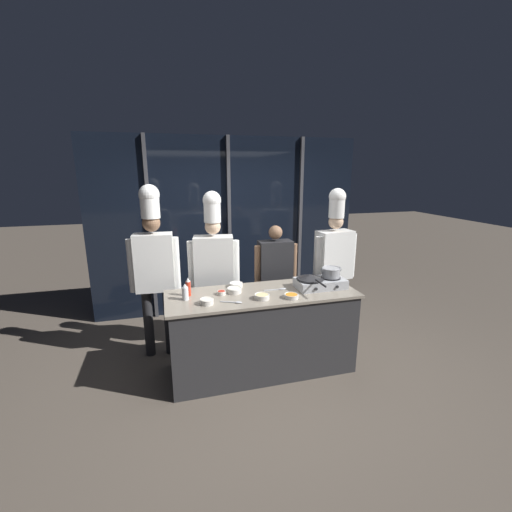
{
  "coord_description": "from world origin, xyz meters",
  "views": [
    {
      "loc": [
        -0.99,
        -3.34,
        2.23
      ],
      "look_at": [
        0.0,
        0.25,
        1.27
      ],
      "focal_mm": 24.0,
      "sensor_mm": 36.0,
      "label": 1
    }
  ],
  "objects_px": {
    "prep_bowl_chili_flakes": "(221,292)",
    "serving_spoon_slotted": "(280,289)",
    "frying_pan": "(310,277)",
    "prep_bowl_garlic": "(207,301)",
    "person_guest": "(275,272)",
    "prep_bowl_bean_sprouts": "(234,290)",
    "serving_spoon_solid": "(235,302)",
    "prep_bowl_carrots": "(291,296)",
    "chef_head": "(154,260)",
    "prep_bowl_rice": "(236,285)",
    "stock_pot": "(331,272)",
    "squeeze_bottle_clear": "(185,292)",
    "chef_sous": "(214,263)",
    "portable_stove": "(320,283)",
    "prep_bowl_ginger": "(262,296)",
    "chef_line": "(334,255)",
    "squeeze_bottle_chili": "(188,287)"
  },
  "relations": [
    {
      "from": "squeeze_bottle_chili",
      "to": "prep_bowl_garlic",
      "type": "bearing_deg",
      "value": -61.77
    },
    {
      "from": "serving_spoon_slotted",
      "to": "chef_sous",
      "type": "relative_size",
      "value": 0.13
    },
    {
      "from": "prep_bowl_ginger",
      "to": "prep_bowl_chili_flakes",
      "type": "bearing_deg",
      "value": 148.4
    },
    {
      "from": "squeeze_bottle_clear",
      "to": "chef_sous",
      "type": "relative_size",
      "value": 0.09
    },
    {
      "from": "prep_bowl_ginger",
      "to": "portable_stove",
      "type": "bearing_deg",
      "value": 12.23
    },
    {
      "from": "prep_bowl_garlic",
      "to": "serving_spoon_slotted",
      "type": "height_order",
      "value": "prep_bowl_garlic"
    },
    {
      "from": "serving_spoon_solid",
      "to": "frying_pan",
      "type": "bearing_deg",
      "value": 11.89
    },
    {
      "from": "prep_bowl_bean_sprouts",
      "to": "prep_bowl_carrots",
      "type": "height_order",
      "value": "prep_bowl_bean_sprouts"
    },
    {
      "from": "prep_bowl_chili_flakes",
      "to": "person_guest",
      "type": "height_order",
      "value": "person_guest"
    },
    {
      "from": "prep_bowl_ginger",
      "to": "prep_bowl_carrots",
      "type": "height_order",
      "value": "prep_bowl_ginger"
    },
    {
      "from": "prep_bowl_carrots",
      "to": "prep_bowl_chili_flakes",
      "type": "relative_size",
      "value": 1.62
    },
    {
      "from": "prep_bowl_bean_sprouts",
      "to": "stock_pot",
      "type": "bearing_deg",
      "value": -4.86
    },
    {
      "from": "portable_stove",
      "to": "chef_head",
      "type": "bearing_deg",
      "value": 159.75
    },
    {
      "from": "portable_stove",
      "to": "serving_spoon_slotted",
      "type": "xyz_separation_m",
      "value": [
        -0.47,
        0.05,
        -0.05
      ]
    },
    {
      "from": "serving_spoon_solid",
      "to": "person_guest",
      "type": "distance_m",
      "value": 1.14
    },
    {
      "from": "serving_spoon_slotted",
      "to": "prep_bowl_garlic",
      "type": "bearing_deg",
      "value": -166.2
    },
    {
      "from": "serving_spoon_solid",
      "to": "chef_sous",
      "type": "xyz_separation_m",
      "value": [
        -0.08,
        0.88,
        0.18
      ]
    },
    {
      "from": "stock_pot",
      "to": "chef_sous",
      "type": "bearing_deg",
      "value": 150.56
    },
    {
      "from": "portable_stove",
      "to": "chef_sous",
      "type": "relative_size",
      "value": 0.28
    },
    {
      "from": "prep_bowl_bean_sprouts",
      "to": "chef_sous",
      "type": "height_order",
      "value": "chef_sous"
    },
    {
      "from": "portable_stove",
      "to": "stock_pot",
      "type": "height_order",
      "value": "stock_pot"
    },
    {
      "from": "frying_pan",
      "to": "stock_pot",
      "type": "height_order",
      "value": "stock_pot"
    },
    {
      "from": "prep_bowl_rice",
      "to": "chef_line",
      "type": "relative_size",
      "value": 0.08
    },
    {
      "from": "portable_stove",
      "to": "prep_bowl_chili_flakes",
      "type": "xyz_separation_m",
      "value": [
        -1.11,
        0.08,
        -0.03
      ]
    },
    {
      "from": "prep_bowl_carrots",
      "to": "chef_head",
      "type": "xyz_separation_m",
      "value": [
        -1.36,
        0.88,
        0.25
      ]
    },
    {
      "from": "prep_bowl_chili_flakes",
      "to": "serving_spoon_slotted",
      "type": "bearing_deg",
      "value": -2.03
    },
    {
      "from": "portable_stove",
      "to": "stock_pot",
      "type": "xyz_separation_m",
      "value": [
        0.13,
        0.0,
        0.12
      ]
    },
    {
      "from": "squeeze_bottle_clear",
      "to": "prep_bowl_chili_flakes",
      "type": "bearing_deg",
      "value": 7.43
    },
    {
      "from": "stock_pot",
      "to": "chef_line",
      "type": "bearing_deg",
      "value": 59.45
    },
    {
      "from": "prep_bowl_bean_sprouts",
      "to": "frying_pan",
      "type": "bearing_deg",
      "value": -6.59
    },
    {
      "from": "portable_stove",
      "to": "stock_pot",
      "type": "bearing_deg",
      "value": 0.1
    },
    {
      "from": "squeeze_bottle_clear",
      "to": "serving_spoon_solid",
      "type": "relative_size",
      "value": 0.79
    },
    {
      "from": "stock_pot",
      "to": "person_guest",
      "type": "xyz_separation_m",
      "value": [
        -0.43,
        0.7,
        -0.17
      ]
    },
    {
      "from": "portable_stove",
      "to": "prep_bowl_garlic",
      "type": "bearing_deg",
      "value": -173.36
    },
    {
      "from": "prep_bowl_carrots",
      "to": "portable_stove",
      "type": "bearing_deg",
      "value": 26.84
    },
    {
      "from": "squeeze_bottle_chili",
      "to": "prep_bowl_garlic",
      "type": "height_order",
      "value": "squeeze_bottle_chili"
    },
    {
      "from": "prep_bowl_bean_sprouts",
      "to": "serving_spoon_solid",
      "type": "distance_m",
      "value": 0.29
    },
    {
      "from": "frying_pan",
      "to": "prep_bowl_garlic",
      "type": "bearing_deg",
      "value": -172.85
    },
    {
      "from": "portable_stove",
      "to": "prep_bowl_chili_flakes",
      "type": "relative_size",
      "value": 5.85
    },
    {
      "from": "stock_pot",
      "to": "squeeze_bottle_chili",
      "type": "relative_size",
      "value": 1.16
    },
    {
      "from": "squeeze_bottle_clear",
      "to": "prep_bowl_chili_flakes",
      "type": "height_order",
      "value": "squeeze_bottle_clear"
    },
    {
      "from": "squeeze_bottle_chili",
      "to": "chef_line",
      "type": "xyz_separation_m",
      "value": [
        1.94,
        0.48,
        0.1
      ]
    },
    {
      "from": "squeeze_bottle_clear",
      "to": "prep_bowl_garlic",
      "type": "bearing_deg",
      "value": -42.36
    },
    {
      "from": "squeeze_bottle_chili",
      "to": "chef_sous",
      "type": "distance_m",
      "value": 0.67
    },
    {
      "from": "person_guest",
      "to": "frying_pan",
      "type": "bearing_deg",
      "value": 104.87
    },
    {
      "from": "chef_sous",
      "to": "chef_line",
      "type": "height_order",
      "value": "chef_line"
    },
    {
      "from": "prep_bowl_bean_sprouts",
      "to": "prep_bowl_garlic",
      "type": "distance_m",
      "value": 0.41
    },
    {
      "from": "prep_bowl_carrots",
      "to": "prep_bowl_rice",
      "type": "height_order",
      "value": "prep_bowl_rice"
    },
    {
      "from": "frying_pan",
      "to": "chef_sous",
      "type": "bearing_deg",
      "value": 144.43
    },
    {
      "from": "person_guest",
      "to": "chef_line",
      "type": "relative_size",
      "value": 0.77
    }
  ]
}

